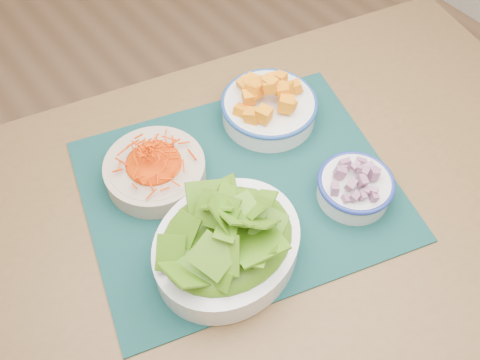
# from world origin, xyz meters

# --- Properties ---
(ground) EXTENTS (4.00, 4.00, 0.00)m
(ground) POSITION_xyz_m (0.00, 0.00, 0.00)
(ground) COLOR #AD7C53
(ground) RESTS_ON ground
(table) EXTENTS (1.48, 1.16, 0.75)m
(table) POSITION_xyz_m (-0.03, -0.33, 0.66)
(table) COLOR brown
(table) RESTS_ON ground
(placemat) EXTENTS (0.73, 0.65, 0.00)m
(placemat) POSITION_xyz_m (-0.11, -0.26, 0.75)
(placemat) COLOR black
(placemat) RESTS_ON table
(carrot_bowl) EXTENTS (0.21, 0.21, 0.08)m
(carrot_bowl) POSITION_xyz_m (-0.23, -0.13, 0.79)
(carrot_bowl) COLOR #C2AA90
(carrot_bowl) RESTS_ON placemat
(squash_bowl) EXTENTS (0.27, 0.27, 0.10)m
(squash_bowl) POSITION_xyz_m (0.06, -0.14, 0.80)
(squash_bowl) COLOR silver
(squash_bowl) RESTS_ON placemat
(lettuce_bowl) EXTENTS (0.34, 0.30, 0.14)m
(lettuce_bowl) POSITION_xyz_m (-0.22, -0.37, 0.82)
(lettuce_bowl) COLOR white
(lettuce_bowl) RESTS_ON placemat
(onion_bowl) EXTENTS (0.19, 0.19, 0.08)m
(onion_bowl) POSITION_xyz_m (0.06, -0.41, 0.79)
(onion_bowl) COLOR silver
(onion_bowl) RESTS_ON placemat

